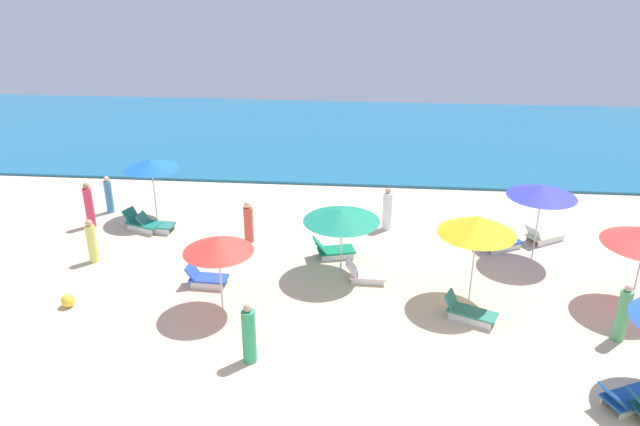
# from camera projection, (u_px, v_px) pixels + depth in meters

# --- Properties ---
(ocean) EXTENTS (60.00, 15.07, 0.12)m
(ocean) POSITION_uv_depth(u_px,v_px,m) (380.00, 136.00, 33.15)
(ocean) COLOR #1D6288
(ocean) RESTS_ON ground_plane
(umbrella_0) EXTENTS (2.21, 2.21, 2.67)m
(umbrella_0) POSITION_uv_depth(u_px,v_px,m) (477.00, 225.00, 17.08)
(umbrella_0) COLOR silver
(umbrella_0) RESTS_ON ground_plane
(lounge_chair_0_0) EXTENTS (1.52, 1.10, 0.71)m
(lounge_chair_0_0) POSITION_uv_depth(u_px,v_px,m) (469.00, 311.00, 16.96)
(lounge_chair_0_0) COLOR silver
(lounge_chair_0_0) RESTS_ON ground_plane
(lounge_chair_1_0) EXTENTS (1.64, 1.22, 0.67)m
(lounge_chair_1_0) POSITION_uv_depth(u_px,v_px,m) (629.00, 398.00, 13.76)
(lounge_chair_1_0) COLOR silver
(lounge_chair_1_0) RESTS_ON ground_plane
(umbrella_2) EXTENTS (2.37, 2.37, 2.20)m
(umbrella_2) POSITION_uv_depth(u_px,v_px,m) (342.00, 215.00, 18.67)
(umbrella_2) COLOR silver
(umbrella_2) RESTS_ON ground_plane
(lounge_chair_2_0) EXTENTS (1.27, 0.66, 0.67)m
(lounge_chair_2_0) POSITION_uv_depth(u_px,v_px,m) (365.00, 274.00, 18.95)
(lounge_chair_2_0) COLOR silver
(lounge_chair_2_0) RESTS_ON ground_plane
(lounge_chair_2_1) EXTENTS (1.47, 0.97, 0.70)m
(lounge_chair_2_1) POSITION_uv_depth(u_px,v_px,m) (333.00, 250.00, 20.37)
(lounge_chair_2_1) COLOR silver
(lounge_chair_2_1) RESTS_ON ground_plane
(umbrella_3) EXTENTS (1.96, 1.96, 2.29)m
(umbrella_3) POSITION_uv_depth(u_px,v_px,m) (218.00, 244.00, 16.75)
(umbrella_3) COLOR silver
(umbrella_3) RESTS_ON ground_plane
(lounge_chair_3_0) EXTENTS (1.26, 0.65, 0.67)m
(lounge_chair_3_0) POSITION_uv_depth(u_px,v_px,m) (206.00, 278.00, 18.65)
(lounge_chair_3_0) COLOR silver
(lounge_chair_3_0) RESTS_ON ground_plane
(umbrella_5) EXTENTS (2.02, 2.02, 2.34)m
(umbrella_5) POSITION_uv_depth(u_px,v_px,m) (151.00, 164.00, 22.57)
(umbrella_5) COLOR silver
(umbrella_5) RESTS_ON ground_plane
(lounge_chair_5_0) EXTENTS (1.51, 1.05, 0.73)m
(lounge_chair_5_0) POSITION_uv_depth(u_px,v_px,m) (142.00, 223.00, 22.31)
(lounge_chair_5_0) COLOR silver
(lounge_chair_5_0) RESTS_ON ground_plane
(lounge_chair_5_1) EXTENTS (1.36, 0.74, 0.65)m
(lounge_chair_5_1) POSITION_uv_depth(u_px,v_px,m) (155.00, 224.00, 22.23)
(lounge_chair_5_1) COLOR silver
(lounge_chair_5_1) RESTS_ON ground_plane
(umbrella_6) EXTENTS (2.19, 2.19, 2.57)m
(umbrella_6) POSITION_uv_depth(u_px,v_px,m) (542.00, 191.00, 19.45)
(umbrella_6) COLOR silver
(umbrella_6) RESTS_ON ground_plane
(lounge_chair_6_0) EXTENTS (1.57, 1.21, 0.64)m
(lounge_chair_6_0) POSITION_uv_depth(u_px,v_px,m) (499.00, 243.00, 20.93)
(lounge_chair_6_0) COLOR silver
(lounge_chair_6_0) RESTS_ON ground_plane
(lounge_chair_6_1) EXTENTS (1.56, 1.29, 0.69)m
(lounge_chair_6_1) POSITION_uv_depth(u_px,v_px,m) (543.00, 235.00, 21.44)
(lounge_chair_6_1) COLOR silver
(lounge_chair_6_1) RESTS_ON ground_plane
(beachgoer_0) EXTENTS (0.38, 0.38, 1.49)m
(beachgoer_0) POSITION_uv_depth(u_px,v_px,m) (92.00, 242.00, 19.92)
(beachgoer_0) COLOR #DFE366
(beachgoer_0) RESTS_ON ground_plane
(beachgoer_1) EXTENTS (0.47, 0.47, 1.66)m
(beachgoer_1) POSITION_uv_depth(u_px,v_px,m) (249.00, 335.00, 15.07)
(beachgoer_1) COLOR #33A16B
(beachgoer_1) RESTS_ON ground_plane
(beachgoer_2) EXTENTS (0.37, 0.37, 1.47)m
(beachgoer_2) POSITION_uv_depth(u_px,v_px,m) (109.00, 195.00, 23.62)
(beachgoer_2) COLOR #4189BE
(beachgoer_2) RESTS_ON ground_plane
(beachgoer_3) EXTENTS (0.43, 0.43, 1.67)m
(beachgoer_3) POSITION_uv_depth(u_px,v_px,m) (623.00, 314.00, 15.90)
(beachgoer_3) COLOR #52A867
(beachgoer_3) RESTS_ON ground_plane
(beachgoer_4) EXTENTS (0.43, 0.43, 1.53)m
(beachgoer_4) POSITION_uv_depth(u_px,v_px,m) (248.00, 222.00, 21.25)
(beachgoer_4) COLOR #DA4D3C
(beachgoer_4) RESTS_ON ground_plane
(beachgoer_6) EXTENTS (0.42, 0.42, 1.60)m
(beachgoer_6) POSITION_uv_depth(u_px,v_px,m) (387.00, 210.00, 22.21)
(beachgoer_6) COLOR white
(beachgoer_6) RESTS_ON ground_plane
(beachgoer_7) EXTENTS (0.43, 0.43, 1.70)m
(beachgoer_7) POSITION_uv_depth(u_px,v_px,m) (89.00, 206.00, 22.38)
(beachgoer_7) COLOR #E63859
(beachgoer_7) RESTS_ON ground_plane
(beach_ball_0) EXTENTS (0.39, 0.39, 0.39)m
(beach_ball_0) POSITION_uv_depth(u_px,v_px,m) (68.00, 301.00, 17.59)
(beach_ball_0) COLOR yellow
(beach_ball_0) RESTS_ON ground_plane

